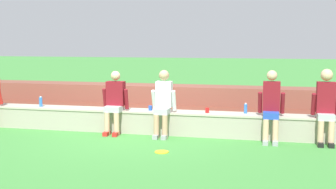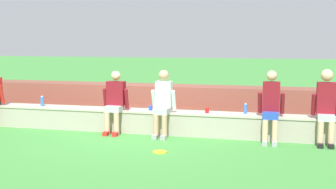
# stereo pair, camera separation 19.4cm
# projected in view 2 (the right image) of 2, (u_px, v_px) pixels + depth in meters

# --- Properties ---
(ground_plane) EXTENTS (80.00, 80.00, 0.00)m
(ground_plane) POSITION_uv_depth(u_px,v_px,m) (131.00, 134.00, 9.00)
(ground_plane) COLOR #428E3D
(stone_seating_wall) EXTENTS (8.61, 0.49, 0.48)m
(stone_seating_wall) POSITION_uv_depth(u_px,v_px,m) (135.00, 120.00, 9.19)
(stone_seating_wall) COLOR #A8A08E
(stone_seating_wall) RESTS_ON ground
(brick_bleachers) EXTENTS (10.35, 1.53, 0.85)m
(brick_bleachers) POSITION_uv_depth(u_px,v_px,m) (152.00, 106.00, 10.44)
(brick_bleachers) COLOR brown
(brick_bleachers) RESTS_ON ground
(person_left_of_center) EXTENTS (0.55, 0.52, 1.30)m
(person_left_of_center) POSITION_uv_depth(u_px,v_px,m) (115.00, 101.00, 9.01)
(person_left_of_center) COLOR #DBAD89
(person_left_of_center) RESTS_ON ground
(person_center) EXTENTS (0.50, 0.55, 1.34)m
(person_center) POSITION_uv_depth(u_px,v_px,m) (163.00, 102.00, 8.72)
(person_center) COLOR tan
(person_center) RESTS_ON ground
(person_right_of_center) EXTENTS (0.50, 0.59, 1.37)m
(person_right_of_center) POSITION_uv_depth(u_px,v_px,m) (271.00, 105.00, 8.22)
(person_right_of_center) COLOR #DBAD89
(person_right_of_center) RESTS_ON ground
(person_far_right) EXTENTS (0.51, 0.51, 1.41)m
(person_far_right) POSITION_uv_depth(u_px,v_px,m) (326.00, 105.00, 7.97)
(person_far_right) COLOR #DBAD89
(person_far_right) RESTS_ON ground
(water_bottle_mid_left) EXTENTS (0.07, 0.07, 0.23)m
(water_bottle_mid_left) POSITION_uv_depth(u_px,v_px,m) (42.00, 101.00, 9.63)
(water_bottle_mid_left) COLOR blue
(water_bottle_mid_left) RESTS_ON stone_seating_wall
(water_bottle_mid_right) EXTENTS (0.06, 0.06, 0.21)m
(water_bottle_mid_right) POSITION_uv_depth(u_px,v_px,m) (246.00, 109.00, 8.63)
(water_bottle_mid_right) COLOR blue
(water_bottle_mid_right) RESTS_ON stone_seating_wall
(plastic_cup_middle) EXTENTS (0.08, 0.08, 0.10)m
(plastic_cup_middle) POSITION_uv_depth(u_px,v_px,m) (150.00, 108.00, 9.05)
(plastic_cup_middle) COLOR blue
(plastic_cup_middle) RESTS_ON stone_seating_wall
(plastic_cup_left_end) EXTENTS (0.08, 0.08, 0.10)m
(plastic_cup_left_end) POSITION_uv_depth(u_px,v_px,m) (207.00, 110.00, 8.72)
(plastic_cup_left_end) COLOR red
(plastic_cup_left_end) RESTS_ON stone_seating_wall
(frisbee) EXTENTS (0.25, 0.25, 0.02)m
(frisbee) POSITION_uv_depth(u_px,v_px,m) (160.00, 152.00, 7.53)
(frisbee) COLOR yellow
(frisbee) RESTS_ON ground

